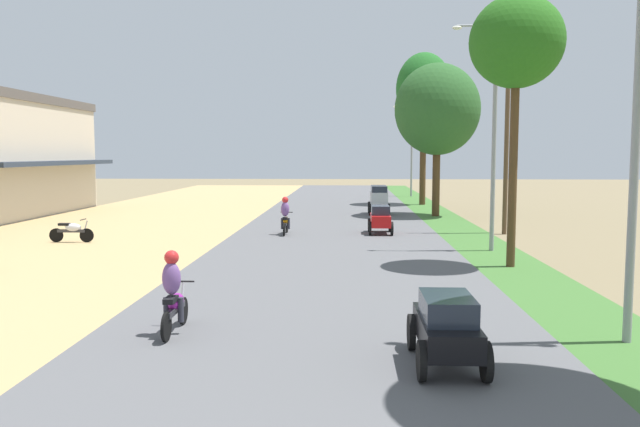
% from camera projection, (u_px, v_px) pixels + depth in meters
% --- Properties ---
extents(parked_motorbike_sixth, '(1.80, 0.54, 0.94)m').
position_uv_depth(parked_motorbike_sixth, '(72.00, 230.00, 25.52)').
color(parked_motorbike_sixth, black).
rests_on(parked_motorbike_sixth, dirt_shoulder).
extents(median_tree_second, '(2.86, 2.86, 8.34)m').
position_uv_depth(median_tree_second, '(517.00, 44.00, 19.43)').
color(median_tree_second, '#4C351E').
rests_on(median_tree_second, median_strip).
extents(median_tree_third, '(4.79, 4.79, 8.60)m').
position_uv_depth(median_tree_third, '(437.00, 110.00, 35.86)').
color(median_tree_third, '#4C351E').
rests_on(median_tree_third, median_strip).
extents(median_tree_fourth, '(3.82, 3.82, 10.46)m').
position_uv_depth(median_tree_fourth, '(424.00, 90.00, 43.87)').
color(median_tree_fourth, '#4C351E').
rests_on(median_tree_fourth, median_strip).
extents(streetlamp_near, '(3.16, 0.20, 8.25)m').
position_uv_depth(streetlamp_near, '(638.00, 87.00, 11.58)').
color(streetlamp_near, gray).
rests_on(streetlamp_near, median_strip).
extents(streetlamp_mid, '(3.16, 0.20, 8.22)m').
position_uv_depth(streetlamp_mid, '(495.00, 121.00, 22.95)').
color(streetlamp_mid, gray).
rests_on(streetlamp_mid, median_strip).
extents(streetlamp_far, '(3.16, 0.20, 7.65)m').
position_uv_depth(streetlamp_far, '(412.00, 143.00, 52.96)').
color(streetlamp_far, gray).
rests_on(streetlamp_far, median_strip).
extents(utility_pole_near, '(1.80, 0.20, 9.88)m').
position_uv_depth(utility_pole_near, '(507.00, 119.00, 28.15)').
color(utility_pole_near, brown).
rests_on(utility_pole_near, ground).
extents(car_sedan_black, '(1.10, 2.26, 1.19)m').
position_uv_depth(car_sedan_black, '(446.00, 326.00, 10.58)').
color(car_sedan_black, black).
rests_on(car_sedan_black, road_strip).
extents(car_hatchback_red, '(1.04, 2.00, 1.23)m').
position_uv_depth(car_hatchback_red, '(380.00, 218.00, 28.23)').
color(car_hatchback_red, red).
rests_on(car_hatchback_red, road_strip).
extents(car_van_silver, '(1.19, 2.41, 1.67)m').
position_uv_depth(car_van_silver, '(379.00, 198.00, 37.11)').
color(car_van_silver, '#B7BCC1').
rests_on(car_van_silver, road_strip).
extents(motorbike_foreground_rider, '(0.54, 1.80, 1.66)m').
position_uv_depth(motorbike_foreground_rider, '(174.00, 294.00, 12.45)').
color(motorbike_foreground_rider, black).
rests_on(motorbike_foreground_rider, road_strip).
extents(motorbike_ahead_second, '(0.54, 1.80, 1.66)m').
position_uv_depth(motorbike_ahead_second, '(285.00, 217.00, 27.88)').
color(motorbike_ahead_second, black).
rests_on(motorbike_ahead_second, road_strip).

